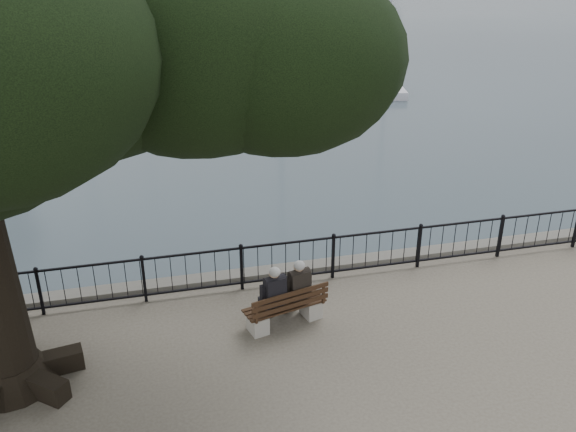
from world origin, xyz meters
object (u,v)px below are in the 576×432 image
object	(u,v)px
tree	(0,35)
person_left	(272,298)
bench	(286,311)
person_right	(296,291)

from	to	relation	value
tree	person_left	bearing A→B (deg)	6.72
person_left	tree	world-z (taller)	tree
bench	tree	xyz separation A→B (m)	(-4.11, -0.42, 5.42)
person_left	bench	bearing A→B (deg)	-6.23
bench	person_right	size ratio (longest dim) A/B	1.25
bench	tree	distance (m)	6.82
person_right	bench	bearing A→B (deg)	-146.59
bench	person_left	xyz separation A→B (m)	(-0.26, 0.03, 0.32)
person_right	tree	distance (m)	6.72
person_left	person_right	xyz separation A→B (m)	(0.50, 0.13, 0.00)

